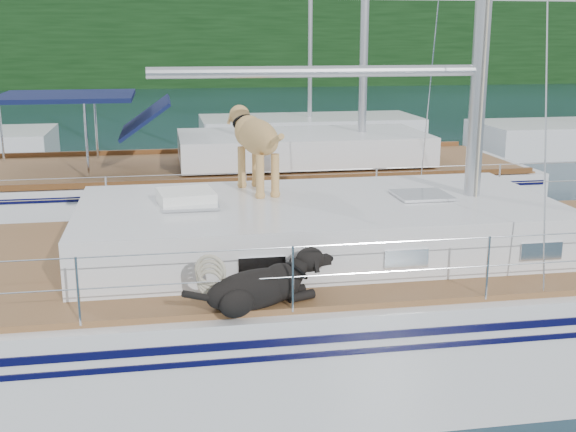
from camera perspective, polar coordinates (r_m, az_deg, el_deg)
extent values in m
plane|color=black|center=(8.42, -3.18, -11.09)|extent=(120.00, 120.00, 0.00)
cube|color=black|center=(52.59, -9.25, 13.29)|extent=(90.00, 3.00, 6.00)
cube|color=#595147|center=(53.87, -9.17, 10.75)|extent=(92.00, 1.00, 1.20)
cube|color=white|center=(8.22, -3.22, -7.94)|extent=(12.00, 3.80, 1.40)
cube|color=brown|center=(7.98, -3.30, -3.07)|extent=(11.52, 3.50, 0.06)
cube|color=white|center=(8.02, 2.36, -0.70)|extent=(5.20, 2.50, 0.55)
cylinder|color=silver|center=(7.76, 2.48, 11.33)|extent=(3.60, 0.12, 0.12)
cylinder|color=silver|center=(6.15, -1.46, -2.56)|extent=(10.56, 0.01, 0.01)
cylinder|color=silver|center=(9.53, -4.58, 3.39)|extent=(10.56, 0.01, 0.01)
cube|color=#1B42AA|center=(9.54, -2.35, 0.17)|extent=(0.81, 0.64, 0.05)
cube|color=white|center=(7.86, -8.05, 1.47)|extent=(0.65, 0.56, 0.15)
torus|color=beige|center=(6.25, -6.15, -4.29)|extent=(0.37, 0.24, 0.36)
cube|color=white|center=(14.23, -3.62, 1.36)|extent=(11.00, 3.50, 1.30)
cube|color=brown|center=(14.11, -3.66, 3.93)|extent=(10.56, 3.29, 0.06)
cube|color=white|center=(14.23, 1.15, 5.47)|extent=(4.80, 2.30, 0.55)
cube|color=#0F1441|center=(13.95, -17.10, 9.04)|extent=(2.40, 2.30, 0.08)
cube|color=white|center=(24.28, 1.71, 6.56)|extent=(7.20, 3.00, 1.10)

